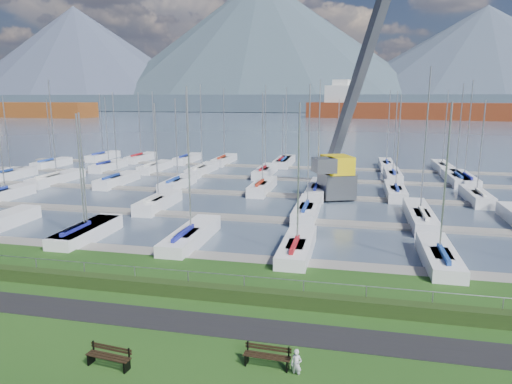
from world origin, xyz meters
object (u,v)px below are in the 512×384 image
(bench_left, at_px, (109,357))
(person, at_px, (296,361))
(crane, at_px, (343,144))
(bench_right, at_px, (267,356))

(bench_left, bearing_deg, person, 14.76)
(person, xyz_separation_m, crane, (0.52, 32.95, 4.76))
(bench_left, relative_size, crane, 0.08)
(bench_right, distance_m, person, 1.19)
(bench_left, distance_m, crane, 35.11)
(bench_right, bearing_deg, bench_left, -164.83)
(bench_left, relative_size, bench_right, 1.01)
(bench_left, xyz_separation_m, bench_right, (5.84, 1.30, 0.00))
(bench_right, height_order, crane, crane)
(bench_right, bearing_deg, crane, 89.73)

